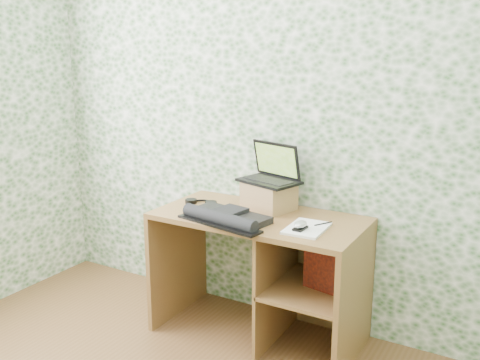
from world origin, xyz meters
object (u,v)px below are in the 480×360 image
Objects in this scene: laptop at (272,172)px; keyboard at (226,217)px; riser at (269,196)px; notepad at (307,228)px; desk at (273,260)px.

keyboard is at bearing -89.10° from laptop.
laptop is (-0.00, 0.04, 0.13)m from riser.
laptop is 1.42× the size of notepad.
riser is 0.35m from keyboard.
keyboard is at bearing -170.08° from notepad.
notepad reaches higher than desk.
laptop reaches higher than notepad.
laptop is (-0.09, 0.15, 0.48)m from desk.
keyboard is at bearing -106.78° from riser.
desk is 0.52m from laptop.
desk is at bearing 153.12° from notepad.
riser is (-0.09, 0.12, 0.35)m from desk.
desk is 2.21× the size of keyboard.
laptop is 0.72× the size of keyboard.
laptop is at bearing 90.00° from riser.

